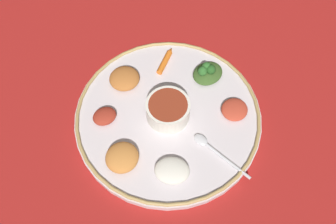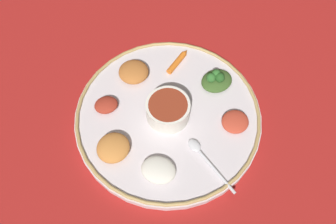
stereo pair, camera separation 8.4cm
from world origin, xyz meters
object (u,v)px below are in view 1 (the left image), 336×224
object	(u,v)px
spoon	(213,149)
greens_pile	(207,72)
center_bowl	(168,110)
carrot_near_spoon	(165,61)

from	to	relation	value
spoon	greens_pile	bearing A→B (deg)	169.91
spoon	center_bowl	bearing A→B (deg)	-142.26
spoon	carrot_near_spoon	bearing A→B (deg)	-167.06
spoon	carrot_near_spoon	world-z (taller)	carrot_near_spoon
greens_pile	carrot_near_spoon	bearing A→B (deg)	-123.20
carrot_near_spoon	spoon	bearing A→B (deg)	12.94
greens_pile	center_bowl	bearing A→B (deg)	-51.99
center_bowl	carrot_near_spoon	size ratio (longest dim) A/B	1.29
spoon	carrot_near_spoon	xyz separation A→B (m)	(-0.25, -0.06, 0.00)
spoon	greens_pile	distance (m)	0.20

